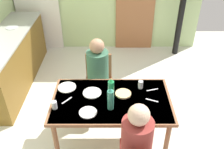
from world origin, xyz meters
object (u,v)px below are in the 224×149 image
at_px(dining_table, 112,104).
at_px(person_near_diner, 137,140).
at_px(kitchen_counter, 12,60).
at_px(water_bottle_green_near, 112,90).
at_px(water_bottle_green_far, 111,99).
at_px(person_far_diner, 98,68).
at_px(chair_far_diner, 99,80).

xyz_separation_m(dining_table, person_near_diner, (0.24, -0.63, 0.10)).
bearing_deg(person_near_diner, dining_table, 111.04).
height_order(kitchen_counter, person_near_diner, person_near_diner).
distance_m(water_bottle_green_near, water_bottle_green_far, 0.14).
xyz_separation_m(kitchen_counter, person_far_diner, (1.54, -0.78, 0.33)).
distance_m(person_near_diner, person_far_diner, 1.32).
height_order(person_near_diner, water_bottle_green_near, person_near_diner).
bearing_deg(water_bottle_green_far, person_near_diner, -62.32).
bearing_deg(water_bottle_green_far, kitchen_counter, 137.77).
xyz_separation_m(kitchen_counter, person_near_diner, (1.97, -2.03, 0.33)).
bearing_deg(chair_far_diner, dining_table, 104.00).
xyz_separation_m(kitchen_counter, water_bottle_green_far, (1.72, -1.56, 0.44)).
xyz_separation_m(kitchen_counter, chair_far_diner, (1.54, -0.65, 0.05)).
relative_size(person_far_diner, water_bottle_green_near, 2.59).
relative_size(kitchen_counter, dining_table, 1.62).
bearing_deg(kitchen_counter, person_far_diner, -27.00).
height_order(dining_table, person_near_diner, person_near_diner).
relative_size(water_bottle_green_near, water_bottle_green_far, 1.08).
bearing_deg(water_bottle_green_near, person_near_diner, -68.43).
height_order(kitchen_counter, water_bottle_green_near, water_bottle_green_near).
bearing_deg(chair_far_diner, water_bottle_green_near, 103.62).
distance_m(person_far_diner, water_bottle_green_near, 0.67).
relative_size(person_near_diner, water_bottle_green_near, 2.59).
xyz_separation_m(dining_table, water_bottle_green_far, (-0.01, -0.15, 0.21)).
height_order(kitchen_counter, dining_table, kitchen_counter).
relative_size(dining_table, water_bottle_green_near, 4.69).
distance_m(kitchen_counter, dining_table, 2.24).
bearing_deg(kitchen_counter, water_bottle_green_far, -42.23).
height_order(person_far_diner, water_bottle_green_near, person_far_diner).
relative_size(kitchen_counter, person_near_diner, 2.94).
relative_size(dining_table, person_far_diner, 1.81).
bearing_deg(water_bottle_green_near, dining_table, 68.70).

